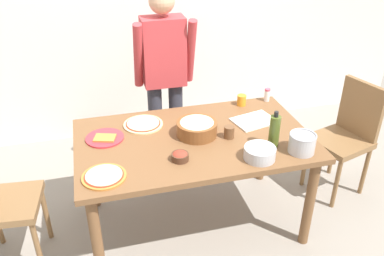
{
  "coord_description": "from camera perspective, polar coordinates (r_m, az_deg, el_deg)",
  "views": [
    {
      "loc": [
        -0.62,
        -2.29,
        2.19
      ],
      "look_at": [
        0.0,
        0.05,
        0.81
      ],
      "focal_mm": 37.87,
      "sensor_mm": 36.0,
      "label": 1
    }
  ],
  "objects": [
    {
      "name": "dining_table",
      "position": [
        2.82,
        0.26,
        -2.98
      ],
      "size": [
        1.6,
        0.96,
        0.76
      ],
      "color": "brown",
      "rests_on": "ground"
    },
    {
      "name": "mixing_bowl_steel",
      "position": [
        2.57,
        9.52,
        -3.5
      ],
      "size": [
        0.2,
        0.2,
        0.08
      ],
      "color": "#B7B7BC",
      "rests_on": "dining_table"
    },
    {
      "name": "cup_small_brown",
      "position": [
        2.76,
        5.25,
        -0.58
      ],
      "size": [
        0.07,
        0.07,
        0.08
      ],
      "primitive_type": "cylinder",
      "color": "brown",
      "rests_on": "dining_table"
    },
    {
      "name": "olive_oil_bottle",
      "position": [
        2.67,
        11.52,
        -0.45
      ],
      "size": [
        0.07,
        0.07,
        0.26
      ],
      "color": "#47561E",
      "rests_on": "dining_table"
    },
    {
      "name": "cutting_board_white",
      "position": [
        3.0,
        8.75,
        1.03
      ],
      "size": [
        0.34,
        0.28,
        0.01
      ],
      "primitive_type": "cube",
      "rotation": [
        0.0,
        0.0,
        0.23
      ],
      "color": "white",
      "rests_on": "dining_table"
    },
    {
      "name": "ground",
      "position": [
        3.23,
        0.23,
        -13.04
      ],
      "size": [
        8.0,
        8.0,
        0.0
      ],
      "primitive_type": "plane",
      "color": "gray"
    },
    {
      "name": "chair_wooden_right",
      "position": [
        3.5,
        21.04,
        -0.57
      ],
      "size": [
        0.5,
        0.5,
        0.95
      ],
      "color": "brown",
      "rests_on": "ground"
    },
    {
      "name": "wall_back",
      "position": [
        4.04,
        -5.88,
        16.8
      ],
      "size": [
        5.6,
        0.1,
        2.6
      ],
      "primitive_type": "cube",
      "color": "silver",
      "rests_on": "ground"
    },
    {
      "name": "plate_with_slice",
      "position": [
        2.82,
        -12.18,
        -1.37
      ],
      "size": [
        0.26,
        0.26,
        0.02
      ],
      "color": "red",
      "rests_on": "dining_table"
    },
    {
      "name": "pizza_raw_on_board",
      "position": [
        2.94,
        -6.89,
        0.56
      ],
      "size": [
        0.28,
        0.28,
        0.02
      ],
      "color": "beige",
      "rests_on": "dining_table"
    },
    {
      "name": "popcorn_bowl",
      "position": [
        2.77,
        0.68,
        0.13
      ],
      "size": [
        0.28,
        0.28,
        0.11
      ],
      "color": "brown",
      "rests_on": "dining_table"
    },
    {
      "name": "salt_shaker",
      "position": [
        3.31,
        10.52,
        4.62
      ],
      "size": [
        0.04,
        0.04,
        0.11
      ],
      "color": "white",
      "rests_on": "dining_table"
    },
    {
      "name": "pizza_cooked_on_tray",
      "position": [
        2.44,
        -12.29,
        -6.64
      ],
      "size": [
        0.26,
        0.26,
        0.02
      ],
      "color": "#C67A33",
      "rests_on": "dining_table"
    },
    {
      "name": "person_cook",
      "position": [
        3.34,
        -3.91,
        7.64
      ],
      "size": [
        0.49,
        0.25,
        1.62
      ],
      "color": "#2D2D38",
      "rests_on": "ground"
    },
    {
      "name": "small_sauce_bowl",
      "position": [
        2.53,
        -1.7,
        -3.97
      ],
      "size": [
        0.11,
        0.11,
        0.06
      ],
      "color": "#4C2D1E",
      "rests_on": "dining_table"
    },
    {
      "name": "steel_pot",
      "position": [
        2.68,
        15.24,
        -2.04
      ],
      "size": [
        0.17,
        0.17,
        0.13
      ],
      "color": "#B7B7BC",
      "rests_on": "dining_table"
    },
    {
      "name": "cup_orange",
      "position": [
        3.22,
        6.99,
        3.91
      ],
      "size": [
        0.07,
        0.07,
        0.08
      ],
      "primitive_type": "cylinder",
      "color": "orange",
      "rests_on": "dining_table"
    }
  ]
}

